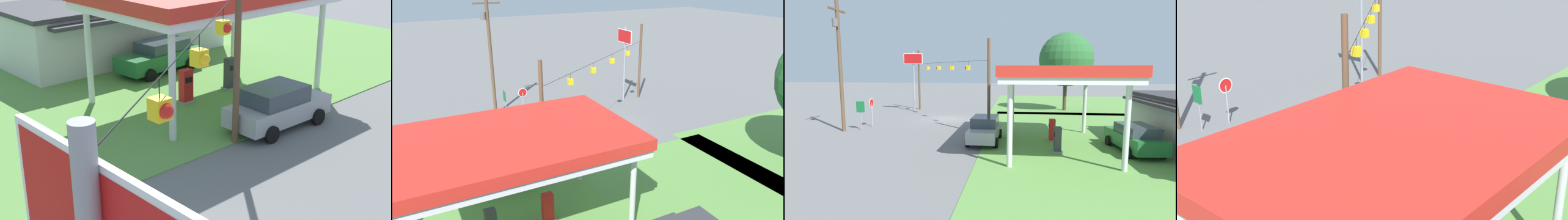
% 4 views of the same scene
% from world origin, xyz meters
% --- Properties ---
extents(ground_plane, '(160.00, 160.00, 0.00)m').
position_xyz_m(ground_plane, '(0.00, 0.00, 0.00)').
color(ground_plane, slate).
extents(gas_station_canopy, '(10.71, 7.06, 5.21)m').
position_xyz_m(gas_station_canopy, '(10.11, 9.60, 4.71)').
color(gas_station_canopy, silver).
rests_on(gas_station_canopy, ground).
extents(fuel_pump_near, '(0.71, 0.56, 1.58)m').
position_xyz_m(fuel_pump_near, '(8.66, 9.60, 0.75)').
color(fuel_pump_near, gray).
rests_on(fuel_pump_near, ground).
extents(car_at_pumps_front, '(4.64, 2.22, 1.78)m').
position_xyz_m(car_at_pumps_front, '(9.41, 4.95, 0.92)').
color(car_at_pumps_front, '#9E9EA3').
rests_on(car_at_pumps_front, ground).
extents(stop_sign_roadside, '(0.80, 0.08, 2.50)m').
position_xyz_m(stop_sign_roadside, '(4.88, -5.48, 1.81)').
color(stop_sign_roadside, '#99999E').
rests_on(stop_sign_roadside, ground).
extents(stop_sign_overhead, '(0.22, 2.29, 7.19)m').
position_xyz_m(stop_sign_overhead, '(-5.27, -5.10, 5.18)').
color(stop_sign_overhead, gray).
rests_on(stop_sign_overhead, ground).
extents(route_sign, '(0.10, 0.70, 2.40)m').
position_xyz_m(route_sign, '(6.42, -5.70, 1.71)').
color(route_sign, gray).
rests_on(route_sign, ground).
extents(utility_pole_main, '(2.20, 0.44, 10.40)m').
position_xyz_m(utility_pole_main, '(7.05, -6.90, 5.80)').
color(utility_pole_main, brown).
rests_on(utility_pole_main, ground).
extents(signal_span_gantry, '(14.31, 10.24, 7.31)m').
position_xyz_m(signal_span_gantry, '(-0.00, -0.01, 4.02)').
color(signal_span_gantry, brown).
rests_on(signal_span_gantry, ground).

